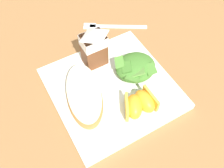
{
  "coord_description": "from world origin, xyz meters",
  "views": [
    {
      "loc": [
        -0.17,
        -0.29,
        0.52
      ],
      "look_at": [
        0.0,
        0.0,
        0.03
      ],
      "focal_mm": 40.21,
      "sensor_mm": 36.0,
      "label": 1
    }
  ],
  "objects_px": {
    "white_plate": "(112,88)",
    "orange_wedge_front": "(133,107)",
    "metal_fork": "(110,26)",
    "milk_carton": "(95,45)",
    "cheesy_pizza_bread": "(84,95)",
    "green_salad_pile": "(135,67)",
    "orange_wedge_middle": "(145,101)"
  },
  "relations": [
    {
      "from": "green_salad_pile",
      "to": "milk_carton",
      "type": "relative_size",
      "value": 0.91
    },
    {
      "from": "milk_carton",
      "to": "orange_wedge_middle",
      "type": "distance_m",
      "value": 0.18
    },
    {
      "from": "orange_wedge_middle",
      "to": "green_salad_pile",
      "type": "bearing_deg",
      "value": 70.37
    },
    {
      "from": "milk_carton",
      "to": "metal_fork",
      "type": "relative_size",
      "value": 0.65
    },
    {
      "from": "green_salad_pile",
      "to": "white_plate",
      "type": "bearing_deg",
      "value": -172.96
    },
    {
      "from": "green_salad_pile",
      "to": "orange_wedge_front",
      "type": "xyz_separation_m",
      "value": [
        -0.06,
        -0.09,
        -0.0
      ]
    },
    {
      "from": "orange_wedge_middle",
      "to": "metal_fork",
      "type": "height_order",
      "value": "orange_wedge_middle"
    },
    {
      "from": "cheesy_pizza_bread",
      "to": "orange_wedge_middle",
      "type": "xyz_separation_m",
      "value": [
        0.11,
        -0.08,
        0.0
      ]
    },
    {
      "from": "milk_carton",
      "to": "metal_fork",
      "type": "height_order",
      "value": "milk_carton"
    },
    {
      "from": "orange_wedge_front",
      "to": "metal_fork",
      "type": "relative_size",
      "value": 0.41
    },
    {
      "from": "milk_carton",
      "to": "metal_fork",
      "type": "distance_m",
      "value": 0.17
    },
    {
      "from": "cheesy_pizza_bread",
      "to": "orange_wedge_middle",
      "type": "bearing_deg",
      "value": -36.18
    },
    {
      "from": "cheesy_pizza_bread",
      "to": "metal_fork",
      "type": "relative_size",
      "value": 1.09
    },
    {
      "from": "cheesy_pizza_bread",
      "to": "white_plate",
      "type": "bearing_deg",
      "value": 0.87
    },
    {
      "from": "cheesy_pizza_bread",
      "to": "green_salad_pile",
      "type": "relative_size",
      "value": 1.85
    },
    {
      "from": "green_salad_pile",
      "to": "orange_wedge_front",
      "type": "relative_size",
      "value": 1.43
    },
    {
      "from": "white_plate",
      "to": "orange_wedge_front",
      "type": "relative_size",
      "value": 4.01
    },
    {
      "from": "cheesy_pizza_bread",
      "to": "orange_wedge_front",
      "type": "xyz_separation_m",
      "value": [
        0.08,
        -0.08,
        0.0
      ]
    },
    {
      "from": "green_salad_pile",
      "to": "milk_carton",
      "type": "height_order",
      "value": "milk_carton"
    },
    {
      "from": "white_plate",
      "to": "orange_wedge_middle",
      "type": "relative_size",
      "value": 4.65
    },
    {
      "from": "cheesy_pizza_bread",
      "to": "orange_wedge_front",
      "type": "bearing_deg",
      "value": -45.13
    },
    {
      "from": "milk_carton",
      "to": "orange_wedge_middle",
      "type": "bearing_deg",
      "value": -78.8
    },
    {
      "from": "orange_wedge_middle",
      "to": "milk_carton",
      "type": "bearing_deg",
      "value": 101.2
    },
    {
      "from": "white_plate",
      "to": "orange_wedge_front",
      "type": "bearing_deg",
      "value": -85.0
    },
    {
      "from": "milk_carton",
      "to": "orange_wedge_front",
      "type": "xyz_separation_m",
      "value": [
        0.0,
        -0.17,
        -0.04
      ]
    },
    {
      "from": "white_plate",
      "to": "metal_fork",
      "type": "height_order",
      "value": "white_plate"
    },
    {
      "from": "orange_wedge_middle",
      "to": "metal_fork",
      "type": "xyz_separation_m",
      "value": [
        0.07,
        0.28,
        -0.03
      ]
    },
    {
      "from": "white_plate",
      "to": "milk_carton",
      "type": "height_order",
      "value": "milk_carton"
    },
    {
      "from": "orange_wedge_front",
      "to": "orange_wedge_middle",
      "type": "bearing_deg",
      "value": -2.03
    },
    {
      "from": "cheesy_pizza_bread",
      "to": "orange_wedge_middle",
      "type": "height_order",
      "value": "orange_wedge_middle"
    },
    {
      "from": "milk_carton",
      "to": "orange_wedge_front",
      "type": "bearing_deg",
      "value": -89.15
    },
    {
      "from": "orange_wedge_front",
      "to": "metal_fork",
      "type": "height_order",
      "value": "orange_wedge_front"
    }
  ]
}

